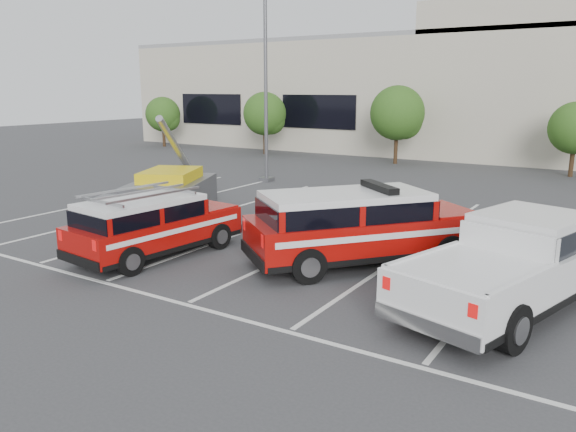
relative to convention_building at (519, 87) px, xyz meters
The scene contains 11 objects.
ground 32.21m from the convention_building, 90.33° to the right, with size 120.00×120.00×0.00m, color #363639.
stall_markings 27.77m from the convention_building, 90.38° to the right, with size 23.00×15.00×0.01m, color silver.
convention_building is the anchor object (origin of this frame).
tree_far_left 27.03m from the convention_building, 158.63° to the right, with size 2.77×2.77×3.99m.
tree_left 18.11m from the convention_building, 146.95° to the right, with size 3.07×3.07×4.42m.
tree_mid_left 11.19m from the convention_building, 117.40° to the right, with size 3.37×3.37×4.85m.
light_pole_left 21.49m from the convention_building, 112.39° to the right, with size 0.90×0.60×10.24m.
fire_chief_suv 30.26m from the convention_building, 86.56° to the right, with size 5.68×6.20×2.18m.
white_pickup 31.75m from the convention_building, 79.07° to the right, with size 3.98×6.90×2.00m.
ladder_suv 32.84m from the convention_building, 96.03° to the right, with size 2.47×5.10×1.94m.
utility_rig 29.24m from the convention_building, 104.25° to the right, with size 3.99×5.25×3.73m.
Camera 1 is at (8.14, -11.46, 4.66)m, focal length 35.00 mm.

